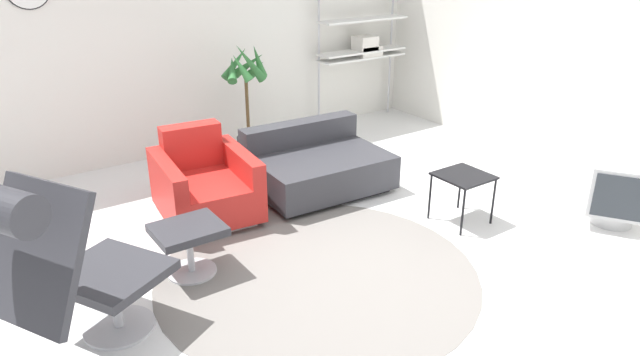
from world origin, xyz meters
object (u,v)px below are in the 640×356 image
object	(u,v)px
lounge_chair	(53,251)
couch_low	(317,167)
crt_television	(617,190)
shelf_unit	(364,45)
potted_plant	(248,100)
side_table	(463,180)
armchair_red	(205,187)
ottoman	(189,238)

from	to	relation	value
lounge_chair	couch_low	bearing A→B (deg)	87.51
crt_television	shelf_unit	size ratio (longest dim) A/B	0.40
crt_television	potted_plant	xyz separation A→B (m)	(-1.81, 3.14, 0.35)
side_table	shelf_unit	xyz separation A→B (m)	(1.12, 2.76, 0.62)
couch_low	lounge_chair	bearing A→B (deg)	29.07
couch_low	armchair_red	bearing A→B (deg)	-0.33
armchair_red	crt_television	xyz separation A→B (m)	(2.80, -2.12, 0.04)
couch_low	potted_plant	bearing A→B (deg)	-79.24
ottoman	side_table	bearing A→B (deg)	-13.61
couch_low	potted_plant	xyz separation A→B (m)	(-0.15, 1.09, 0.44)
couch_low	crt_television	size ratio (longest dim) A/B	1.90
lounge_chair	armchair_red	bearing A→B (deg)	104.27
ottoman	shelf_unit	world-z (taller)	shelf_unit
armchair_red	shelf_unit	size ratio (longest dim) A/B	0.57
shelf_unit	potted_plant	bearing A→B (deg)	-168.22
ottoman	side_table	xyz separation A→B (m)	(2.24, -0.54, 0.10)
lounge_chair	armchair_red	xyz separation A→B (m)	(1.42, 1.32, -0.47)
potted_plant	side_table	bearing A→B (deg)	-72.03
armchair_red	potted_plant	bearing A→B (deg)	-127.86
potted_plant	lounge_chair	bearing A→B (deg)	-135.83
ottoman	shelf_unit	bearing A→B (deg)	33.50
side_table	potted_plant	size ratio (longest dim) A/B	0.33
ottoman	potted_plant	bearing A→B (deg)	51.18
armchair_red	shelf_unit	xyz separation A→B (m)	(2.87, 1.41, 0.73)
armchair_red	side_table	world-z (taller)	armchair_red
potted_plant	crt_television	bearing A→B (deg)	-59.98
ottoman	armchair_red	distance (m)	0.94
lounge_chair	side_table	xyz separation A→B (m)	(3.17, -0.03, -0.35)
armchair_red	crt_television	world-z (taller)	armchair_red
side_table	shelf_unit	world-z (taller)	shelf_unit
ottoman	potted_plant	xyz separation A→B (m)	(1.47, 1.83, 0.38)
lounge_chair	ottoman	distance (m)	1.16
crt_television	shelf_unit	distance (m)	3.60
armchair_red	couch_low	bearing A→B (deg)	-177.13
armchair_red	crt_television	distance (m)	3.51
shelf_unit	side_table	bearing A→B (deg)	-112.01
lounge_chair	armchair_red	world-z (taller)	lounge_chair
ottoman	armchair_red	world-z (taller)	armchair_red
armchair_red	potted_plant	distance (m)	1.47
lounge_chair	armchair_red	distance (m)	1.99
lounge_chair	crt_television	size ratio (longest dim) A/B	1.81
armchair_red	shelf_unit	world-z (taller)	shelf_unit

